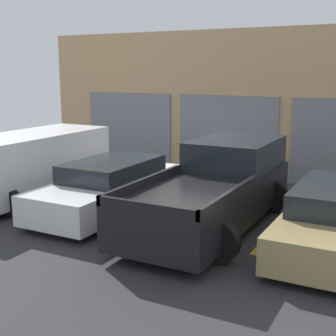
{
  "coord_description": "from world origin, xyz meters",
  "views": [
    {
      "loc": [
        5.05,
        -11.0,
        3.36
      ],
      "look_at": [
        0.0,
        -1.44,
        1.1
      ],
      "focal_mm": 50.0,
      "sensor_mm": 36.0,
      "label": 1
    }
  ],
  "objects": [
    {
      "name": "ground_plane",
      "position": [
        0.0,
        0.0,
        0.0
      ],
      "size": [
        28.0,
        28.0,
        0.0
      ],
      "primitive_type": "plane",
      "color": "#2D2D30"
    },
    {
      "name": "shophouse_building",
      "position": [
        -0.01,
        3.28,
        2.26
      ],
      "size": [
        13.97,
        0.68,
        4.62
      ],
      "color": "tan",
      "rests_on": "ground"
    },
    {
      "name": "pickup_truck",
      "position": [
        1.31,
        -1.6,
        0.82
      ],
      "size": [
        2.53,
        5.56,
        1.75
      ],
      "color": "black",
      "rests_on": "ground"
    },
    {
      "name": "sedan_white",
      "position": [
        -1.31,
        -1.92,
        0.6
      ],
      "size": [
        2.22,
        4.62,
        1.24
      ],
      "color": "white",
      "rests_on": "ground"
    },
    {
      "name": "sedan_side",
      "position": [
        -3.93,
        -1.94,
        0.93
      ],
      "size": [
        2.26,
        4.81,
        1.72
      ],
      "color": "white",
      "rests_on": "ground"
    },
    {
      "name": "parking_stripe_left",
      "position": [
        -2.62,
        -1.94,
        0.0
      ],
      "size": [
        0.12,
        2.2,
        0.01
      ],
      "primitive_type": "cube",
      "color": "gold",
      "rests_on": "ground"
    },
    {
      "name": "parking_stripe_centre",
      "position": [
        -0.0,
        -1.94,
        0.0
      ],
      "size": [
        0.12,
        2.2,
        0.01
      ],
      "primitive_type": "cube",
      "color": "gold",
      "rests_on": "ground"
    },
    {
      "name": "parking_stripe_right",
      "position": [
        2.62,
        -1.94,
        0.0
      ],
      "size": [
        0.12,
        2.2,
        0.01
      ],
      "primitive_type": "cube",
      "color": "gold",
      "rests_on": "ground"
    }
  ]
}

